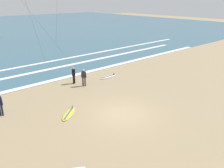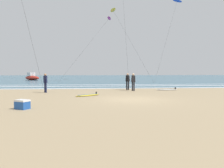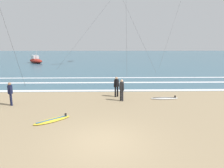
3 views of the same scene
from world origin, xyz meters
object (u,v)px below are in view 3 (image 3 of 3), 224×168
object	(u,v)px
surfer_background_far	(122,88)
surfboard_near_water	(164,98)
offshore_boat	(36,60)
surfboard_left_pile	(52,120)
surfer_mid_group	(10,92)
surfer_left_near	(116,85)

from	to	relation	value
surfer_background_far	surfboard_near_water	world-z (taller)	surfer_background_far
surfer_background_far	offshore_boat	bearing A→B (deg)	118.94
surfboard_near_water	surfer_background_far	bearing A→B (deg)	-172.10
surfboard_left_pile	offshore_boat	size ratio (longest dim) A/B	0.39
surfer_mid_group	offshore_boat	size ratio (longest dim) A/B	0.31
surfer_background_far	surfer_mid_group	xyz separation A→B (m)	(-7.63, -0.94, 0.00)
surfboard_left_pile	surfboard_near_water	distance (m)	8.59
surfer_left_near	surfboard_left_pile	size ratio (longest dim) A/B	0.80
surfboard_left_pile	offshore_boat	bearing A→B (deg)	109.94
surfer_mid_group	offshore_boat	bearing A→B (deg)	105.64
surfer_background_far	surfer_mid_group	world-z (taller)	same
surfer_left_near	surfer_mid_group	xyz separation A→B (m)	(-7.30, -2.11, 0.00)
surfboard_near_water	surfer_mid_group	bearing A→B (deg)	-172.70
surfer_left_near	offshore_boat	xyz separation A→B (m)	(-15.66, 27.74, -0.40)
surfer_mid_group	surfboard_left_pile	bearing A→B (deg)	-39.85
surfer_left_near	offshore_boat	distance (m)	31.86
surfer_mid_group	surfboard_near_water	world-z (taller)	surfer_mid_group
surfer_background_far	surfboard_left_pile	size ratio (longest dim) A/B	0.80
surfer_left_near	surfer_mid_group	distance (m)	7.60
surfer_left_near	surfboard_left_pile	world-z (taller)	surfer_left_near
surfer_background_far	offshore_boat	size ratio (longest dim) A/B	0.31
surfer_background_far	offshore_boat	world-z (taller)	offshore_boat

